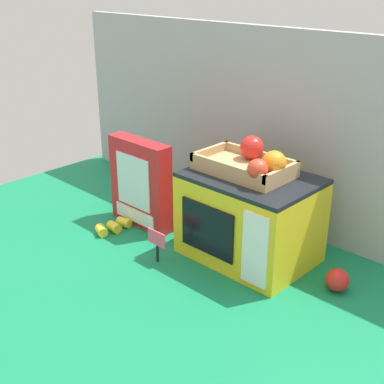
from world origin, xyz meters
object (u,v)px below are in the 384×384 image
Objects in this scene: food_groups_crate at (250,163)px; cookie_set_box at (140,183)px; loose_toy_banana at (113,227)px; price_sign at (157,241)px; loose_toy_apple at (337,280)px; toy_microwave at (250,217)px.

food_groups_crate reaches higher than cookie_set_box.
price_sign is at bearing -7.53° from loose_toy_banana.
food_groups_crate is at bearing 54.40° from price_sign.
loose_toy_apple is at bearing 15.76° from loose_toy_banana.
food_groups_crate is 0.39m from loose_toy_apple.
loose_toy_banana is at bearing -155.09° from food_groups_crate.
toy_microwave is at bearing -34.60° from food_groups_crate.
loose_toy_apple is (0.30, 0.01, -0.26)m from food_groups_crate.
food_groups_crate is 0.52m from loose_toy_banana.
loose_toy_apple is at bearing 26.87° from price_sign.
toy_microwave is at bearing 51.03° from price_sign.
toy_microwave reaches higher than loose_toy_apple.
cookie_set_box reaches higher than loose_toy_apple.
price_sign is (0.22, -0.13, -0.08)m from cookie_set_box.
loose_toy_banana is (-0.40, -0.19, -0.27)m from food_groups_crate.
loose_toy_apple is at bearing 3.90° from toy_microwave.
price_sign is at bearing -153.13° from loose_toy_apple.
food_groups_crate is at bearing -178.02° from loose_toy_apple.
toy_microwave is 0.30m from loose_toy_apple.
cookie_set_box is at bearing -168.79° from toy_microwave.
price_sign is at bearing -31.19° from cookie_set_box.
cookie_set_box reaches higher than toy_microwave.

